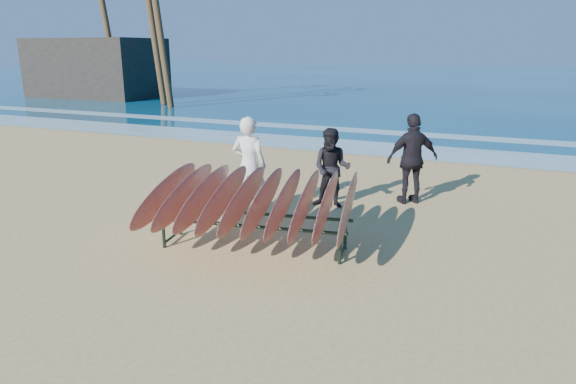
# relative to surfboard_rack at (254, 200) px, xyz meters

# --- Properties ---
(ground) EXTENTS (120.00, 120.00, 0.00)m
(ground) POSITION_rel_surfboard_rack_xyz_m (0.48, -0.48, -0.84)
(ground) COLOR tan
(ground) RESTS_ON ground
(ocean) EXTENTS (160.00, 160.00, 0.00)m
(ocean) POSITION_rel_surfboard_rack_xyz_m (0.48, 54.52, -0.83)
(ocean) COLOR navy
(ocean) RESTS_ON ground
(foam_near) EXTENTS (160.00, 160.00, 0.00)m
(foam_near) POSITION_rel_surfboard_rack_xyz_m (0.48, 9.52, -0.83)
(foam_near) COLOR white
(foam_near) RESTS_ON ground
(foam_far) EXTENTS (160.00, 160.00, 0.00)m
(foam_far) POSITION_rel_surfboard_rack_xyz_m (0.48, 13.02, -0.83)
(foam_far) COLOR white
(foam_far) RESTS_ON ground
(surfboard_rack) EXTENTS (3.58, 3.11, 1.31)m
(surfboard_rack) POSITION_rel_surfboard_rack_xyz_m (0.00, 0.00, 0.00)
(surfboard_rack) COLOR black
(surfboard_rack) RESTS_ON ground
(person_white) EXTENTS (0.75, 0.52, 1.96)m
(person_white) POSITION_rel_surfboard_rack_xyz_m (-0.97, 1.68, 0.14)
(person_white) COLOR silver
(person_white) RESTS_ON ground
(person_dark_a) EXTENTS (0.87, 0.71, 1.66)m
(person_dark_a) POSITION_rel_surfboard_rack_xyz_m (0.40, 2.74, -0.01)
(person_dark_a) COLOR black
(person_dark_a) RESTS_ON ground
(person_dark_b) EXTENTS (1.19, 1.05, 1.93)m
(person_dark_b) POSITION_rel_surfboard_rack_xyz_m (1.87, 3.71, 0.13)
(person_dark_b) COLOR black
(person_dark_b) RESTS_ON ground
(building) EXTENTS (8.71, 4.84, 3.87)m
(building) POSITION_rel_surfboard_rack_xyz_m (-22.73, 20.51, 1.10)
(building) COLOR #2D2823
(building) RESTS_ON ground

